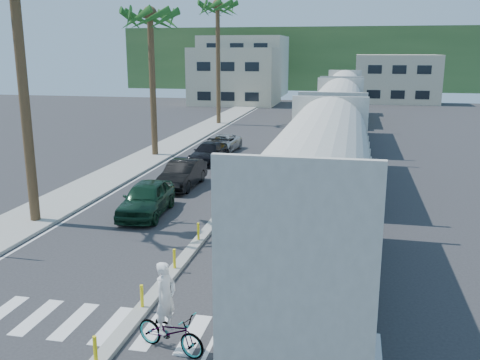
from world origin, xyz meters
name	(u,v)px	position (x,y,z in m)	size (l,w,h in m)	color
ground	(155,297)	(0.00, 0.00, 0.00)	(140.00, 140.00, 0.00)	#28282B
sidewalk	(166,148)	(-8.50, 25.00, 0.07)	(3.00, 90.00, 0.15)	gray
rails	(340,148)	(5.00, 28.00, 0.03)	(1.56, 100.00, 0.06)	black
median	(261,166)	(0.00, 19.96, 0.09)	(0.45, 60.00, 0.85)	gray
crosswalk	(129,327)	(0.00, -2.00, 0.01)	(14.00, 2.20, 0.01)	silver
lane_markings	(245,152)	(-2.15, 25.00, 0.00)	(9.42, 90.00, 0.01)	silver
freight_train	(339,123)	(5.00, 21.40, 2.91)	(3.00, 60.94, 5.85)	#B4B2A5
palm_trees	(156,4)	(-8.10, 22.70, 10.81)	(3.50, 37.20, 13.75)	brown
buildings	(276,71)	(-6.41, 71.66, 4.36)	(38.00, 27.00, 10.00)	#B6AE90
hillside	(327,58)	(0.00, 100.00, 6.00)	(80.00, 20.00, 12.00)	#385628
car_lead	(147,198)	(-3.49, 8.20, 0.80)	(2.25, 4.85, 1.61)	black
car_second	(183,174)	(-3.45, 13.61, 0.76)	(1.70, 4.66, 1.52)	black
car_third	(209,153)	(-3.80, 20.66, 0.69)	(2.19, 4.83, 1.37)	black
car_rear	(222,143)	(-3.91, 24.82, 0.65)	(2.50, 4.82, 1.30)	#AFB1B4
cyclist	(169,324)	(1.53, -2.88, 0.77)	(1.98, 2.52, 2.45)	#9EA0A5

